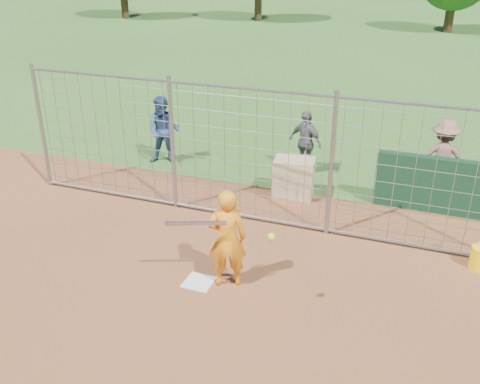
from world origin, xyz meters
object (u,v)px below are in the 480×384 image
at_px(bystander_c, 442,158).
at_px(equipment_bin, 294,178).
at_px(bystander_a, 164,131).
at_px(bystander_b, 305,142).
at_px(batter, 227,239).

distance_m(bystander_c, equipment_bin, 3.03).
height_order(bystander_a, equipment_bin, bystander_a).
bearing_deg(bystander_a, bystander_c, -8.78).
bearing_deg(equipment_bin, bystander_b, 87.66).
height_order(batter, bystander_a, bystander_a).
bearing_deg(batter, equipment_bin, -115.46).
distance_m(bystander_b, equipment_bin, 1.31).
height_order(bystander_c, equipment_bin, bystander_c).
height_order(bystander_a, bystander_b, bystander_a).
xyz_separation_m(bystander_b, equipment_bin, (0.10, -1.26, -0.33)).
xyz_separation_m(batter, equipment_bin, (0.10, 3.40, -0.39)).
bearing_deg(bystander_c, bystander_a, -1.75).
bearing_deg(bystander_b, bystander_c, 21.38).
bearing_deg(equipment_bin, bystander_c, 15.75).
distance_m(bystander_b, bystander_c, 2.87).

